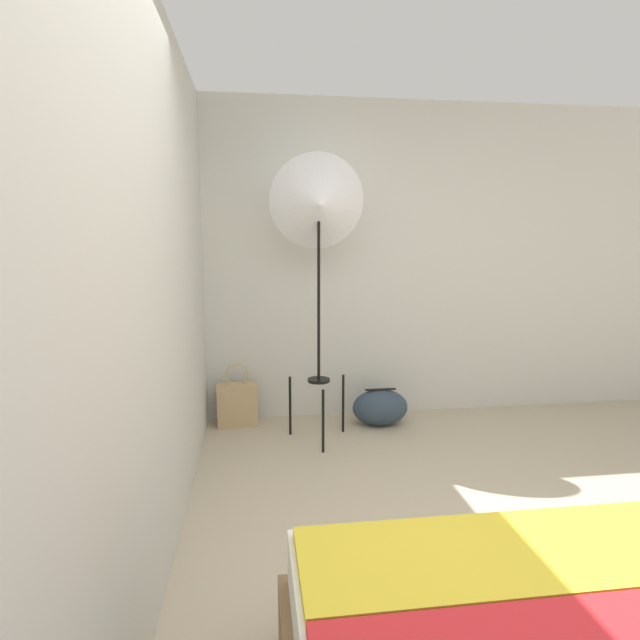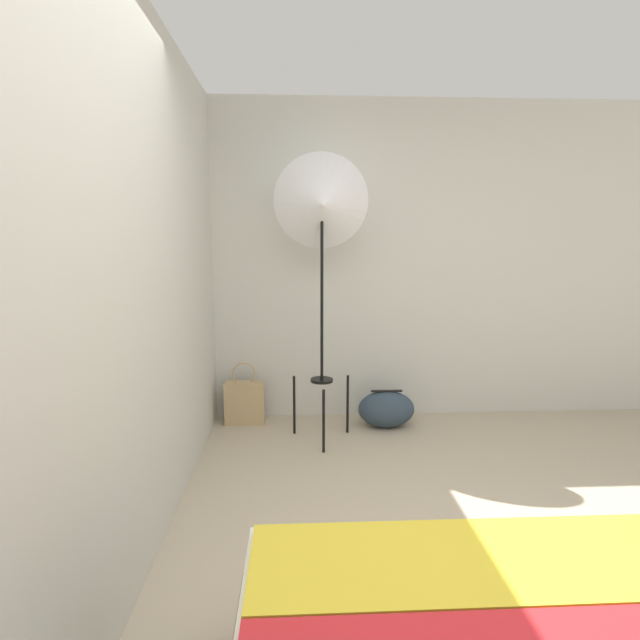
# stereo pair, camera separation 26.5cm
# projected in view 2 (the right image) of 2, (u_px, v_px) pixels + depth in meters

# --- Properties ---
(wall_back) EXTENTS (8.00, 0.05, 2.60)m
(wall_back) POSITION_uv_depth(u_px,v_px,m) (359.00, 263.00, 4.12)
(wall_back) COLOR beige
(wall_back) RESTS_ON ground_plane
(wall_side_left) EXTENTS (0.05, 8.00, 2.60)m
(wall_side_left) POSITION_uv_depth(u_px,v_px,m) (158.00, 278.00, 2.52)
(wall_side_left) COLOR beige
(wall_side_left) RESTS_ON ground_plane
(photo_umbrella) EXTENTS (0.69, 0.42, 2.10)m
(photo_umbrella) POSITION_uv_depth(u_px,v_px,m) (322.00, 206.00, 3.50)
(photo_umbrella) COLOR black
(photo_umbrella) RESTS_ON ground_plane
(tote_bag) EXTENTS (0.32, 0.12, 0.51)m
(tote_bag) POSITION_uv_depth(u_px,v_px,m) (245.00, 402.00, 4.07)
(tote_bag) COLOR tan
(tote_bag) RESTS_ON ground_plane
(duffel_bag) EXTENTS (0.45, 0.29, 0.30)m
(duffel_bag) POSITION_uv_depth(u_px,v_px,m) (386.00, 409.00, 4.00)
(duffel_bag) COLOR #2D3D4C
(duffel_bag) RESTS_ON ground_plane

